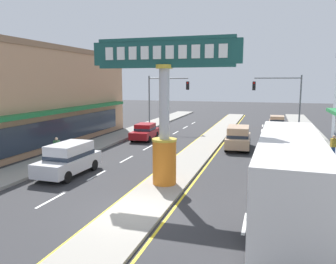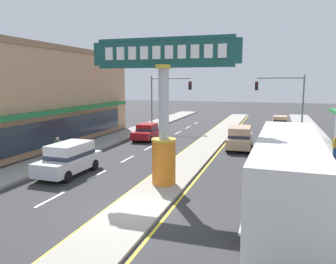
% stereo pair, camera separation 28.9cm
% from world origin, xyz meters
% --- Properties ---
extents(ground_plane, '(160.00, 160.00, 0.00)m').
position_xyz_m(ground_plane, '(0.00, 0.00, 0.00)').
color(ground_plane, '#303033').
extents(median_strip, '(2.40, 52.00, 0.14)m').
position_xyz_m(median_strip, '(0.00, 18.00, 0.07)').
color(median_strip, gray).
rests_on(median_strip, ground).
extents(sidewalk_left, '(2.83, 60.00, 0.18)m').
position_xyz_m(sidewalk_left, '(-9.21, 16.00, 0.09)').
color(sidewalk_left, gray).
rests_on(sidewalk_left, ground).
extents(sidewalk_right, '(2.83, 60.00, 0.18)m').
position_xyz_m(sidewalk_right, '(9.21, 16.00, 0.09)').
color(sidewalk_right, gray).
rests_on(sidewalk_right, ground).
extents(lane_markings, '(9.14, 52.00, 0.01)m').
position_xyz_m(lane_markings, '(-0.00, 16.65, 0.00)').
color(lane_markings, silver).
rests_on(lane_markings, ground).
extents(district_sign, '(7.84, 1.32, 7.63)m').
position_xyz_m(district_sign, '(-0.00, 4.04, 3.99)').
color(district_sign, orange).
rests_on(district_sign, median_strip).
extents(storefront_left, '(8.55, 24.22, 8.55)m').
position_xyz_m(storefront_left, '(-15.30, 12.15, 4.27)').
color(storefront_left, tan).
rests_on(storefront_left, ground).
extents(traffic_light_left_side, '(4.86, 0.46, 6.20)m').
position_xyz_m(traffic_light_left_side, '(-6.43, 24.11, 4.25)').
color(traffic_light_left_side, slate).
rests_on(traffic_light_left_side, ground).
extents(traffic_light_right_side, '(4.86, 0.46, 6.20)m').
position_xyz_m(traffic_light_right_side, '(6.43, 24.02, 4.25)').
color(traffic_light_right_side, slate).
rests_on(traffic_light_right_side, ground).
extents(bus_near_right_lane, '(2.82, 11.26, 3.26)m').
position_xyz_m(bus_near_right_lane, '(6.15, 2.20, 1.87)').
color(bus_near_right_lane, silver).
rests_on(bus_near_right_lane, ground).
extents(suv_far_right_lane, '(2.13, 4.68, 1.90)m').
position_xyz_m(suv_far_right_lane, '(2.85, 15.28, 0.98)').
color(suv_far_right_lane, tan).
rests_on(suv_far_right_lane, ground).
extents(suv_near_left_lane, '(2.04, 4.64, 1.90)m').
position_xyz_m(suv_near_left_lane, '(-6.15, 4.47, 0.98)').
color(suv_near_left_lane, silver).
rests_on(suv_near_left_lane, ground).
extents(sedan_mid_left_lane, '(2.02, 4.39, 1.53)m').
position_xyz_m(sedan_mid_left_lane, '(-6.15, 17.28, 0.79)').
color(sedan_mid_left_lane, maroon).
rests_on(sedan_mid_left_lane, ground).
extents(sedan_far_left_oncoming, '(1.86, 4.31, 1.53)m').
position_xyz_m(sedan_far_left_oncoming, '(6.15, 28.94, 0.79)').
color(sedan_far_left_oncoming, tan).
rests_on(sedan_far_left_oncoming, ground).
extents(pedestrian_near_kerb, '(0.46, 0.38, 1.64)m').
position_xyz_m(pedestrian_near_kerb, '(9.66, 13.04, 1.10)').
color(pedestrian_near_kerb, '#2D4C8C').
rests_on(pedestrian_near_kerb, sidewalk_right).
extents(pedestrian_far_side, '(0.43, 0.28, 1.71)m').
position_xyz_m(pedestrian_far_side, '(-8.26, 6.31, 1.15)').
color(pedestrian_far_side, black).
rests_on(pedestrian_far_side, sidewalk_left).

